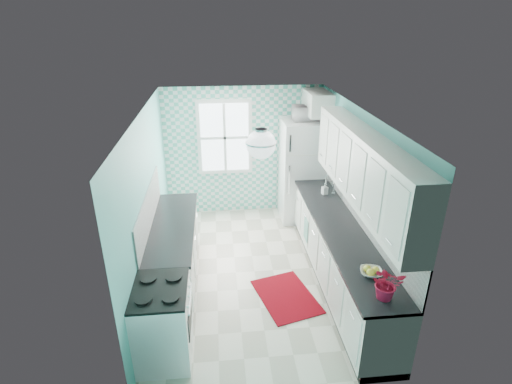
{
  "coord_description": "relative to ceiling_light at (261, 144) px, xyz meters",
  "views": [
    {
      "loc": [
        -0.51,
        -5.17,
        3.69
      ],
      "look_at": [
        0.05,
        0.25,
        1.25
      ],
      "focal_mm": 28.0,
      "sensor_mm": 36.0,
      "label": 1
    }
  ],
  "objects": [
    {
      "name": "base_cabinets_left",
      "position": [
        -1.2,
        0.73,
        -1.87
      ],
      "size": [
        0.6,
        2.15,
        0.9
      ],
      "primitive_type": "cube",
      "color": "white",
      "rests_on": "floor"
    },
    {
      "name": "accent_wall",
      "position": [
        0.0,
        2.99,
        -1.07
      ],
      "size": [
        3.0,
        0.01,
        2.5
      ],
      "primitive_type": "cube",
      "color": "#4EB8A4",
      "rests_on": "wall_back"
    },
    {
      "name": "sink",
      "position": [
        1.2,
        1.47,
        -1.39
      ],
      "size": [
        0.49,
        0.41,
        0.53
      ],
      "rotation": [
        0.0,
        0.0,
        -0.02
      ],
      "color": "silver",
      "rests_on": "countertop_right"
    },
    {
      "name": "wall_back",
      "position": [
        0.0,
        3.01,
        -1.07
      ],
      "size": [
        3.0,
        0.02,
        2.5
      ],
      "primitive_type": "cube",
      "color": "#5DBDB6",
      "rests_on": "floor"
    },
    {
      "name": "base_cabinets_right",
      "position": [
        1.2,
        0.4,
        -1.87
      ],
      "size": [
        0.6,
        3.6,
        0.9
      ],
      "primitive_type": "cube",
      "color": "white",
      "rests_on": "floor"
    },
    {
      "name": "backsplash_left",
      "position": [
        -1.49,
        0.73,
        -1.13
      ],
      "size": [
        0.02,
        2.15,
        0.51
      ],
      "primitive_type": "cube",
      "color": "white",
      "rests_on": "wall_left"
    },
    {
      "name": "upper_cabinets_right",
      "position": [
        1.33,
        0.2,
        -0.42
      ],
      "size": [
        0.33,
        3.2,
        0.9
      ],
      "primitive_type": "cube",
      "color": "white",
      "rests_on": "wall_right"
    },
    {
      "name": "wall_left",
      "position": [
        -1.51,
        0.8,
        -1.07
      ],
      "size": [
        0.02,
        4.4,
        2.5
      ],
      "primitive_type": "cube",
      "color": "#5DBDB6",
      "rests_on": "floor"
    },
    {
      "name": "wall_right",
      "position": [
        1.51,
        0.8,
        -1.07
      ],
      "size": [
        0.02,
        4.4,
        2.5
      ],
      "primitive_type": "cube",
      "color": "#5DBDB6",
      "rests_on": "floor"
    },
    {
      "name": "upper_cabinet_fridge",
      "position": [
        1.3,
        2.63,
        -0.07
      ],
      "size": [
        0.4,
        0.74,
        0.4
      ],
      "primitive_type": "cube",
      "color": "white",
      "rests_on": "wall_right"
    },
    {
      "name": "countertop_left",
      "position": [
        -1.19,
        0.73,
        -1.4
      ],
      "size": [
        0.63,
        2.15,
        0.04
      ],
      "primitive_type": "cube",
      "color": "black",
      "rests_on": "base_cabinets_left"
    },
    {
      "name": "backsplash_right",
      "position": [
        1.49,
        0.4,
        -1.13
      ],
      "size": [
        0.02,
        3.6,
        0.51
      ],
      "primitive_type": "cube",
      "color": "white",
      "rests_on": "wall_right"
    },
    {
      "name": "microwave",
      "position": [
        1.11,
        2.58,
        -0.25
      ],
      "size": [
        0.48,
        0.33,
        0.26
      ],
      "primitive_type": "imported",
      "rotation": [
        0.0,
        0.0,
        3.12
      ],
      "color": "silver",
      "rests_on": "fridge"
    },
    {
      "name": "soap_bottle",
      "position": [
        1.25,
        1.54,
        -1.29
      ],
      "size": [
        0.11,
        0.11,
        0.19
      ],
      "primitive_type": "imported",
      "rotation": [
        0.0,
        0.0,
        0.26
      ],
      "color": "#8BA3AF",
      "rests_on": "countertop_right"
    },
    {
      "name": "ceiling_light",
      "position": [
        0.0,
        0.0,
        0.0
      ],
      "size": [
        0.34,
        0.34,
        0.35
      ],
      "color": "silver",
      "rests_on": "ceiling"
    },
    {
      "name": "floor",
      "position": [
        0.0,
        0.8,
        -2.33
      ],
      "size": [
        3.0,
        4.4,
        0.02
      ],
      "primitive_type": "cube",
      "color": "silver",
      "rests_on": "ground"
    },
    {
      "name": "fruit_bowl",
      "position": [
        1.2,
        -0.72,
        -1.35
      ],
      "size": [
        0.3,
        0.3,
        0.06
      ],
      "primitive_type": "imported",
      "rotation": [
        0.0,
        0.0,
        -0.25
      ],
      "color": "white",
      "rests_on": "countertop_right"
    },
    {
      "name": "dish_towel",
      "position": [
        0.89,
        1.2,
        -1.84
      ],
      "size": [
        0.03,
        0.25,
        0.38
      ],
      "primitive_type": "cube",
      "rotation": [
        0.0,
        0.0,
        0.06
      ],
      "color": "#5A9A96",
      "rests_on": "base_cabinets_right"
    },
    {
      "name": "wall_front",
      "position": [
        0.0,
        -1.41,
        -1.07
      ],
      "size": [
        3.0,
        0.02,
        2.5
      ],
      "primitive_type": "cube",
      "color": "#5DBDB6",
      "rests_on": "floor"
    },
    {
      "name": "stove",
      "position": [
        -1.2,
        -0.74,
        -1.84
      ],
      "size": [
        0.61,
        0.77,
        0.92
      ],
      "rotation": [
        0.0,
        0.0,
        0.06
      ],
      "color": "white",
      "rests_on": "floor"
    },
    {
      "name": "ceiling",
      "position": [
        0.0,
        0.8,
        0.19
      ],
      "size": [
        3.0,
        4.4,
        0.02
      ],
      "primitive_type": "cube",
      "color": "white",
      "rests_on": "wall_back"
    },
    {
      "name": "countertop_right",
      "position": [
        1.19,
        0.4,
        -1.4
      ],
      "size": [
        0.63,
        3.6,
        0.04
      ],
      "primitive_type": "cube",
      "color": "black",
      "rests_on": "base_cabinets_right"
    },
    {
      "name": "potted_plant",
      "position": [
        1.2,
        -1.13,
        -1.2
      ],
      "size": [
        0.35,
        0.31,
        0.37
      ],
      "primitive_type": "imported",
      "rotation": [
        0.0,
        0.0,
        -0.09
      ],
      "color": "#BF0E34",
      "rests_on": "countertop_right"
    },
    {
      "name": "fridge",
      "position": [
        1.11,
        2.58,
        -1.35
      ],
      "size": [
        0.84,
        0.83,
        1.94
      ],
      "rotation": [
        0.0,
        0.0,
        0.02
      ],
      "color": "white",
      "rests_on": "floor"
    },
    {
      "name": "rug",
      "position": [
        0.39,
        0.14,
        -2.32
      ],
      "size": [
        0.96,
        1.17,
        0.02
      ],
      "primitive_type": "cube",
      "rotation": [
        0.0,
        0.0,
        0.27
      ],
      "color": "maroon",
      "rests_on": "floor"
    },
    {
      "name": "window",
      "position": [
        -0.35,
        2.96,
        -0.77
      ],
      "size": [
        1.04,
        0.05,
        1.44
      ],
      "color": "white",
      "rests_on": "wall_back"
    }
  ]
}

